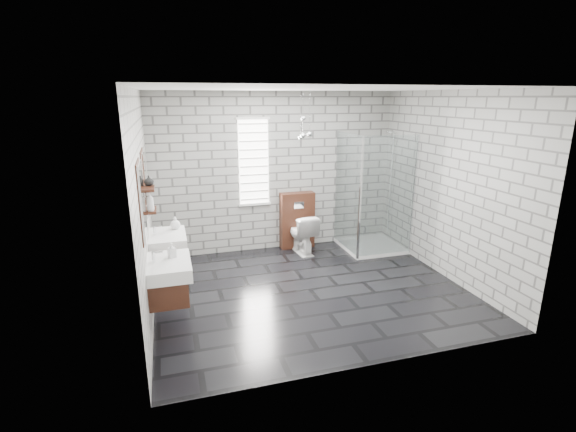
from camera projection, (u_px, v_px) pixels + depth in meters
name	position (u px, v px, depth m)	size (l,w,h in m)	color
floor	(310.00, 290.00, 5.86)	(4.20, 3.60, 0.02)	black
ceiling	(314.00, 88.00, 5.11)	(4.20, 3.60, 0.02)	white
wall_back	(276.00, 173.00, 7.15)	(4.20, 0.02, 2.70)	#9F9F9A
wall_front	(378.00, 239.00, 3.81)	(4.20, 0.02, 2.70)	#9F9F9A
wall_left	(143.00, 207.00, 4.91)	(0.02, 3.60, 2.70)	#9F9F9A
wall_right	(449.00, 186.00, 6.05)	(0.02, 3.60, 2.70)	#9F9F9A
vanity_left	(165.00, 269.00, 4.64)	(0.47, 0.70, 1.57)	#462315
vanity_right	(165.00, 241.00, 5.55)	(0.47, 0.70, 1.57)	#462315
shelf_lower	(150.00, 210.00, 4.89)	(0.14, 0.30, 0.03)	#462315
shelf_upper	(148.00, 189.00, 4.82)	(0.14, 0.30, 0.03)	#462315
window	(254.00, 162.00, 6.96)	(0.56, 0.05, 1.48)	white
cistern_panel	(297.00, 220.00, 7.38)	(0.60, 0.20, 1.00)	#462315
flush_plate	(299.00, 205.00, 7.20)	(0.18, 0.01, 0.12)	silver
shower_enclosure	(370.00, 223.00, 7.21)	(1.00, 1.00, 2.03)	white
pendant_cluster	(305.00, 131.00, 6.64)	(0.26, 0.25, 0.77)	silver
toilet	(302.00, 233.00, 7.16)	(0.38, 0.67, 0.69)	white
soap_bottle_a	(172.00, 250.00, 4.70)	(0.08, 0.08, 0.17)	#B2B2B2
soap_bottle_b	(175.00, 223.00, 5.72)	(0.13, 0.13, 0.17)	#B2B2B2
soap_bottle_c	(150.00, 201.00, 4.78)	(0.09, 0.09, 0.23)	#B2B2B2
vase	(149.00, 181.00, 4.90)	(0.11, 0.11, 0.12)	#B2B2B2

